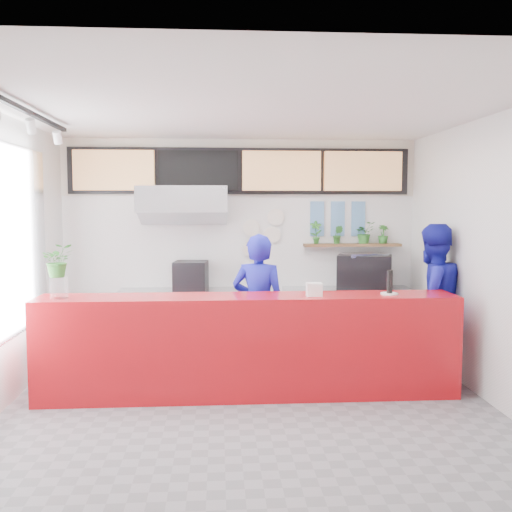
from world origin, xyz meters
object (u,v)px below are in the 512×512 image
(staff_center, at_px, (259,308))
(panini_oven, at_px, (191,276))
(service_counter, at_px, (249,346))
(pepper_mill, at_px, (390,282))
(staff_right, at_px, (431,300))
(espresso_machine, at_px, (365,272))

(staff_center, bearing_deg, panini_oven, -39.06)
(service_counter, relative_size, pepper_mill, 18.06)
(staff_center, height_order, staff_right, staff_right)
(service_counter, bearing_deg, pepper_mill, -0.70)
(panini_oven, xyz_separation_m, staff_center, (0.85, -1.30, -0.23))
(staff_center, relative_size, staff_right, 0.94)
(espresso_machine, relative_size, pepper_mill, 2.96)
(espresso_machine, distance_m, pepper_mill, 1.83)
(service_counter, distance_m, pepper_mill, 1.68)
(staff_center, height_order, pepper_mill, staff_center)
(staff_center, distance_m, pepper_mill, 1.53)
(service_counter, height_order, staff_center, staff_center)
(espresso_machine, bearing_deg, staff_right, -50.18)
(staff_center, bearing_deg, espresso_machine, -122.77)
(service_counter, bearing_deg, panini_oven, 111.35)
(panini_oven, height_order, espresso_machine, espresso_machine)
(espresso_machine, height_order, staff_right, staff_right)
(espresso_machine, relative_size, staff_right, 0.40)
(staff_right, bearing_deg, espresso_machine, -84.54)
(pepper_mill, bearing_deg, staff_right, 40.73)
(panini_oven, bearing_deg, service_counter, -62.87)
(panini_oven, relative_size, espresso_machine, 0.60)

